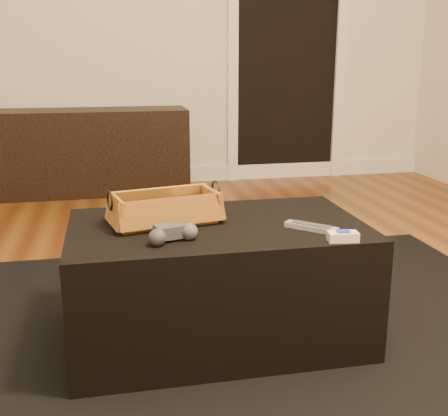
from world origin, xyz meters
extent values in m
cube|color=brown|center=(0.00, 0.00, -0.01)|extent=(5.00, 5.50, 0.01)
cube|color=beige|center=(0.00, 2.76, 1.35)|extent=(5.00, 0.02, 2.70)
cube|color=white|center=(0.00, 2.73, 0.06)|extent=(5.00, 0.04, 0.12)
cube|color=black|center=(1.30, 2.73, 1.02)|extent=(0.82, 0.02, 2.00)
cube|color=white|center=(0.85, 2.72, 1.02)|extent=(0.08, 0.05, 2.05)
cube|color=white|center=(1.75, 2.72, 1.02)|extent=(0.08, 0.05, 2.05)
cube|color=black|center=(-0.35, 2.51, 0.31)|extent=(1.57, 0.45, 0.62)
cube|color=black|center=(0.21, 0.03, 0.01)|extent=(2.60, 2.00, 0.01)
cube|color=black|center=(0.21, 0.08, 0.22)|extent=(1.00, 0.60, 0.42)
cube|color=black|center=(0.02, 0.11, 0.46)|extent=(0.20, 0.10, 0.02)
cube|color=tan|center=(0.13, 0.18, 0.47)|extent=(0.11, 0.07, 0.06)
cube|color=#915B20|center=(0.03, 0.13, 0.44)|extent=(0.36, 0.22, 0.01)
cube|color=#AE7227|center=(0.02, 0.21, 0.49)|extent=(0.36, 0.11, 0.10)
cube|color=#AD7227|center=(0.05, 0.05, 0.49)|extent=(0.36, 0.11, 0.10)
cube|color=#AA6826|center=(0.20, 0.17, 0.49)|extent=(0.07, 0.18, 0.10)
cube|color=#9B6323|center=(-0.13, 0.09, 0.49)|extent=(0.07, 0.18, 0.10)
torus|color=black|center=(0.22, 0.17, 0.53)|extent=(0.02, 0.07, 0.07)
torus|color=black|center=(-0.15, 0.09, 0.53)|extent=(0.02, 0.07, 0.07)
cube|color=#343436|center=(0.03, -0.06, 0.46)|extent=(0.10, 0.08, 0.04)
sphere|color=#2D2D2F|center=(-0.01, -0.11, 0.46)|extent=(0.07, 0.07, 0.05)
sphere|color=#404043|center=(0.09, -0.07, 0.46)|extent=(0.07, 0.07, 0.05)
cube|color=#9B9DA2|center=(0.50, -0.05, 0.44)|extent=(0.16, 0.15, 0.02)
cube|color=#323234|center=(0.50, -0.05, 0.45)|extent=(0.11, 0.11, 0.00)
cube|color=silver|center=(0.55, -0.18, 0.45)|extent=(0.10, 0.06, 0.03)
cube|color=blue|center=(0.55, -0.18, 0.46)|extent=(0.04, 0.03, 0.01)
camera|label=1|loc=(-0.15, -1.72, 0.98)|focal=45.00mm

